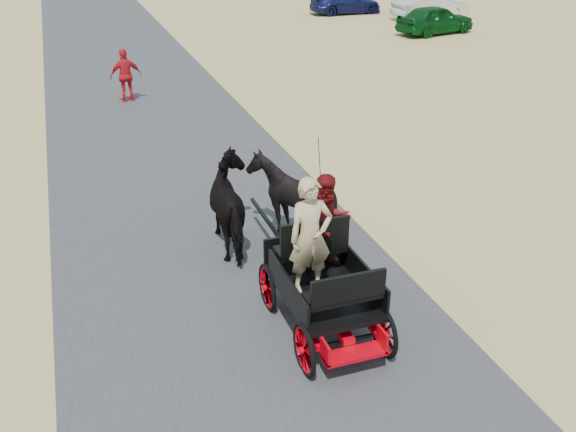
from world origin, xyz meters
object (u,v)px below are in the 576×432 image
object	(u,v)px
carriage	(322,309)
pedestrian	(126,76)
horse_left	(236,206)
car_a	(435,19)
car_b	(430,7)
car_c	(346,3)
horse_right	(291,198)

from	to	relation	value
carriage	pedestrian	world-z (taller)	pedestrian
horse_left	pedestrian	size ratio (longest dim) A/B	1.16
car_a	car_b	world-z (taller)	car_a
car_c	horse_left	bearing A→B (deg)	152.49
carriage	pedestrian	distance (m)	13.79
horse_left	pedestrian	world-z (taller)	pedestrian
horse_left	horse_right	bearing A→B (deg)	-180.00
horse_right	car_b	xyz separation A→B (m)	(15.84, 21.65, -0.16)
horse_right	pedestrian	size ratio (longest dim) A/B	0.98
carriage	pedestrian	bearing A→B (deg)	95.56
horse_left	car_b	size ratio (longest dim) A/B	0.48
horse_left	pedestrian	xyz separation A→B (m)	(-0.78, 10.72, 0.02)
car_b	horse_left	bearing A→B (deg)	138.31
horse_left	horse_right	xyz separation A→B (m)	(1.10, 0.00, 0.00)
horse_right	car_b	distance (m)	26.83
pedestrian	car_a	size ratio (longest dim) A/B	0.42
horse_left	horse_right	distance (m)	1.10
car_a	car_b	distance (m)	4.29
carriage	car_c	bearing A→B (deg)	65.42
carriage	horse_left	xyz separation A→B (m)	(-0.55, 3.00, 0.49)
carriage	horse_left	distance (m)	3.09
carriage	car_a	bearing A→B (deg)	55.25
horse_left	car_c	bearing A→B (deg)	-118.11
carriage	car_a	xyz separation A→B (m)	(14.45, 20.83, 0.34)
car_a	car_c	distance (m)	7.42
carriage	car_a	distance (m)	25.35
pedestrian	car_c	size ratio (longest dim) A/B	0.41
horse_right	pedestrian	xyz separation A→B (m)	(-1.88, 10.72, 0.01)
pedestrian	car_a	distance (m)	17.31
pedestrian	car_c	bearing A→B (deg)	-140.23
car_a	pedestrian	bearing A→B (deg)	102.35
carriage	horse_right	xyz separation A→B (m)	(0.55, 3.00, 0.49)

